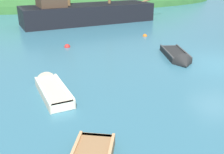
{
  "coord_description": "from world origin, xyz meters",
  "views": [
    {
      "loc": [
        -9.26,
        -10.5,
        4.5
      ],
      "look_at": [
        -6.2,
        -0.79,
        0.35
      ],
      "focal_mm": 41.8,
      "sensor_mm": 36.0,
      "label": 1
    }
  ],
  "objects": [
    {
      "name": "shore_hill",
      "position": [
        -3.8,
        31.61,
        0.0
      ],
      "size": [
        49.77,
        22.18,
        11.62
      ],
      "primitive_type": "ellipsoid",
      "color": "#387033",
      "rests_on": "ground"
    },
    {
      "name": "rowboat_center",
      "position": [
        -1.73,
        1.39,
        0.09
      ],
      "size": [
        1.76,
        3.47,
        1.0
      ],
      "rotation": [
        0.0,
        0.0,
        4.48
      ],
      "color": "black",
      "rests_on": "ground"
    },
    {
      "name": "buoy_orange",
      "position": [
        -1.16,
        7.02,
        0.0
      ],
      "size": [
        0.33,
        0.33,
        0.33
      ],
      "primitive_type": "sphere",
      "color": "orange",
      "rests_on": "ground"
    },
    {
      "name": "rowboat_far",
      "position": [
        -8.75,
        -0.68,
        0.11
      ],
      "size": [
        1.35,
        3.46,
        0.87
      ],
      "rotation": [
        0.0,
        0.0,
        1.71
      ],
      "color": "beige",
      "rests_on": "ground"
    },
    {
      "name": "ground_plane",
      "position": [
        0.0,
        0.0,
        0.0
      ],
      "size": [
        120.0,
        120.0,
        0.0
      ],
      "primitive_type": "plane",
      "color": "teal"
    },
    {
      "name": "buoy_red",
      "position": [
        -7.14,
        5.73,
        0.0
      ],
      "size": [
        0.39,
        0.39,
        0.39
      ],
      "primitive_type": "sphere",
      "color": "red",
      "rests_on": "ground"
    },
    {
      "name": "sailing_ship",
      "position": [
        -4.1,
        13.72,
        0.61
      ],
      "size": [
        14.91,
        5.4,
        10.73
      ],
      "rotation": [
        0.0,
        0.0,
        0.15
      ],
      "color": "black",
      "rests_on": "ground"
    }
  ]
}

